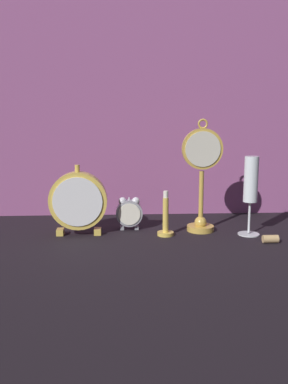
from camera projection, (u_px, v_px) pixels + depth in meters
ground_plane at (146, 241)px, 1.19m from camera, size 4.00×4.00×0.00m
fabric_backdrop_drape at (140, 101)px, 1.44m from camera, size 1.67×0.01×0.78m
pocket_watch_on_stand at (202, 177)px, 1.26m from camera, size 0.12×0.08×0.33m
alarm_clock_twin_bell at (129, 212)px, 1.29m from camera, size 0.08×0.03×0.10m
mantel_clock_silver at (78, 201)px, 1.23m from camera, size 0.17×0.04×0.21m
champagne_flute at (251, 186)px, 1.22m from camera, size 0.06×0.06×0.23m
brass_candlestick at (166, 221)px, 1.23m from camera, size 0.05×0.05×0.13m
wine_cork at (270, 239)px, 1.17m from camera, size 0.04×0.02×0.02m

